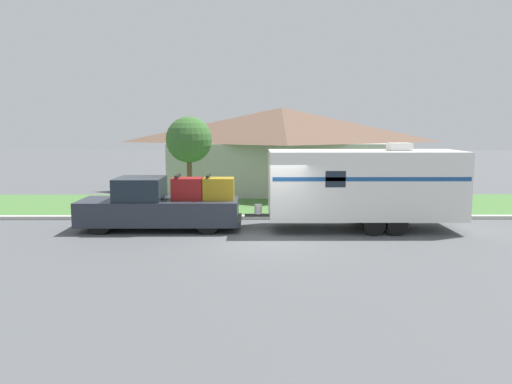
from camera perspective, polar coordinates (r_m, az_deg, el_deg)
The scene contains 8 objects.
ground_plane at distance 16.97m, azimuth 1.72°, elevation -5.47°, with size 120.00×120.00×0.00m, color #515456.
curb_strip at distance 20.62m, azimuth 1.35°, elevation -2.91°, with size 80.00×0.30×0.14m.
lawn_strip at distance 24.23m, azimuth 1.11°, elevation -1.46°, with size 80.00×7.00×0.03m.
house_across_street at distance 29.47m, azimuth 2.90°, elevation 5.07°, with size 13.39×7.71×4.86m.
pickup_truck at distance 18.80m, azimuth -10.82°, elevation -1.53°, with size 5.94×2.01×2.05m.
travel_trailer at distance 18.83m, azimuth 12.26°, elevation 0.89°, with size 7.91×2.49×3.21m.
mailbox at distance 21.42m, azimuth 8.30°, elevation 0.00°, with size 0.48×0.20×1.34m.
tree_in_yard at distance 23.67m, azimuth -7.67°, elevation 5.89°, with size 2.16×2.16×4.26m.
Camera 1 is at (-0.59, -16.51, 3.86)m, focal length 35.00 mm.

